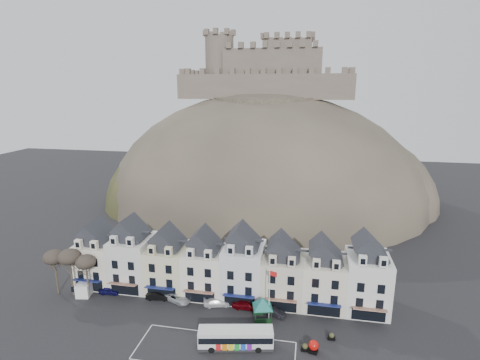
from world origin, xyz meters
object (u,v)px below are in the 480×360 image
(bus, at_px, (236,337))
(car_maroon, at_px, (246,304))
(white_van, at_px, (87,286))
(car_white, at_px, (217,302))
(bus_shelter, at_px, (263,303))
(flagpole, at_px, (270,292))
(red_buoy, at_px, (314,346))
(car_silver, at_px, (177,298))
(car_black, at_px, (158,295))
(car_charcoal, at_px, (273,312))
(car_navy, at_px, (109,291))

(bus, height_order, car_maroon, bus)
(white_van, height_order, car_white, white_van)
(bus_shelter, height_order, flagpole, flagpole)
(bus, distance_m, car_white, 10.86)
(red_buoy, height_order, car_silver, red_buoy)
(flagpole, xyz_separation_m, car_black, (-19.46, 2.64, -4.40))
(bus, distance_m, car_black, 18.21)
(bus, bearing_deg, car_charcoal, 51.60)
(car_maroon, bearing_deg, car_navy, 93.71)
(red_buoy, bearing_deg, car_silver, 159.55)
(red_buoy, distance_m, white_van, 40.60)
(red_buoy, distance_m, car_black, 27.56)
(bus_shelter, xyz_separation_m, car_white, (-7.93, 2.50, -2.31))
(red_buoy, distance_m, car_navy, 36.42)
(flagpole, relative_size, car_charcoal, 2.23)
(flagpole, xyz_separation_m, car_charcoal, (0.45, 1.57, -4.44))
(car_silver, bearing_deg, car_maroon, -68.04)
(bus_shelter, bearing_deg, red_buoy, -51.61)
(flagpole, distance_m, car_charcoal, 4.73)
(red_buoy, bearing_deg, white_van, 167.90)
(flagpole, bearing_deg, bus_shelter, 172.85)
(flagpole, bearing_deg, car_maroon, 147.32)
(car_silver, bearing_deg, white_van, 111.96)
(car_maroon, bearing_deg, car_white, 93.71)
(red_buoy, xyz_separation_m, white_van, (-39.70, 8.51, 0.27))
(bus, bearing_deg, car_black, 137.50)
(white_van, xyz_separation_m, car_charcoal, (33.39, -1.08, -0.51))
(bus, bearing_deg, car_maroon, 79.99)
(bus_shelter, relative_size, car_silver, 1.21)
(red_buoy, xyz_separation_m, flagpole, (-6.76, 5.87, 4.20))
(white_van, bearing_deg, bus, -28.97)
(car_silver, distance_m, car_maroon, 11.94)
(bus_shelter, xyz_separation_m, flagpole, (1.12, -0.14, 2.14))
(car_black, distance_m, car_silver, 3.40)
(bus, xyz_separation_m, car_silver, (-12.07, 9.56, -0.95))
(white_van, height_order, car_charcoal, white_van)
(car_charcoal, bearing_deg, bus_shelter, 151.06)
(bus, xyz_separation_m, bus_shelter, (2.86, 7.06, 1.34))
(bus_shelter, xyz_separation_m, red_buoy, (7.88, -6.01, -2.06))
(white_van, relative_size, car_charcoal, 1.35)
(bus, height_order, red_buoy, bus)
(white_van, distance_m, car_charcoal, 33.41)
(bus, height_order, car_silver, bus)
(white_van, xyz_separation_m, car_maroon, (28.82, 0.00, -0.38))
(flagpole, height_order, car_silver, flagpole)
(car_navy, relative_size, car_maroon, 0.79)
(white_van, relative_size, car_black, 1.28)
(bus, relative_size, white_van, 1.97)
(car_silver, xyz_separation_m, car_white, (7.00, 0.00, -0.03))
(car_navy, height_order, car_charcoal, car_charcoal)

